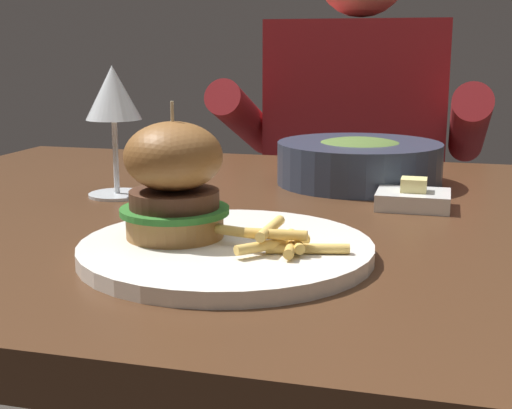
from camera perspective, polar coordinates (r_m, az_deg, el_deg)
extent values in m
cube|color=#472B19|center=(0.82, 7.72, -2.23)|extent=(1.32, 0.85, 0.04)
cylinder|color=#472B19|center=(1.46, -15.10, -11.17)|extent=(0.06, 0.06, 0.70)
cylinder|color=white|center=(0.65, -2.40, -3.65)|extent=(0.27, 0.27, 0.01)
cylinder|color=#9E6B38|center=(0.67, -6.49, -1.64)|extent=(0.09, 0.09, 0.02)
cylinder|color=#2D7028|center=(0.67, -6.52, -0.47)|extent=(0.10, 0.10, 0.01)
cylinder|color=#4C2D1E|center=(0.66, -6.55, 0.45)|extent=(0.08, 0.08, 0.02)
ellipsoid|color=brown|center=(0.66, -6.63, 3.85)|extent=(0.09, 0.09, 0.06)
cylinder|color=#CCB78C|center=(0.65, -6.69, 6.02)|extent=(0.00, 0.00, 0.05)
cylinder|color=#EABC5B|center=(0.61, 4.14, -3.55)|extent=(0.07, 0.03, 0.01)
cylinder|color=gold|center=(0.61, 2.83, -3.39)|extent=(0.01, 0.05, 0.01)
cylinder|color=#EABC5B|center=(0.61, 1.35, -3.22)|extent=(0.06, 0.06, 0.01)
cylinder|color=#E0B251|center=(0.62, 3.17, -2.95)|extent=(0.03, 0.05, 0.01)
cylinder|color=#EABC5B|center=(0.64, -2.02, -2.11)|extent=(0.07, 0.03, 0.01)
cylinder|color=gold|center=(0.61, 1.61, -2.39)|extent=(0.05, 0.01, 0.01)
cylinder|color=#EABC5B|center=(0.62, 1.17, -1.92)|extent=(0.01, 0.06, 0.01)
cylinder|color=silver|center=(0.93, -11.03, 0.79)|extent=(0.07, 0.07, 0.00)
cylinder|color=silver|center=(0.92, -11.16, 3.78)|extent=(0.01, 0.01, 0.09)
cone|color=silver|center=(0.91, -11.38, 8.77)|extent=(0.07, 0.07, 0.07)
cube|color=white|center=(0.87, 12.46, 0.38)|extent=(0.09, 0.07, 0.02)
cube|color=#F4E58C|center=(0.86, 12.52, 1.55)|extent=(0.03, 0.03, 0.02)
cylinder|color=#2D384C|center=(1.00, 8.24, 3.30)|extent=(0.23, 0.23, 0.06)
ellipsoid|color=#4C662D|center=(1.00, 8.28, 4.61)|extent=(0.13, 0.13, 0.02)
cube|color=#282833|center=(1.66, 7.56, -12.50)|extent=(0.30, 0.22, 0.46)
cube|color=maroon|center=(1.52, 8.08, 4.53)|extent=(0.36, 0.20, 0.52)
cylinder|color=maroon|center=(1.47, -0.80, 6.77)|extent=(0.07, 0.34, 0.18)
cylinder|color=maroon|center=(1.42, 16.64, 6.03)|extent=(0.07, 0.34, 0.18)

